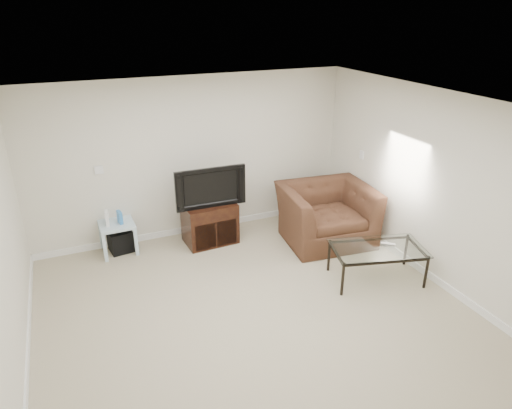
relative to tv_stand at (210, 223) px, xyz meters
name	(u,v)px	position (x,y,z in m)	size (l,w,h in m)	color
floor	(257,317)	(-0.08, -2.05, -0.32)	(5.00, 5.00, 0.00)	tan
ceiling	(257,108)	(-0.08, -2.05, 2.18)	(5.00, 5.00, 0.00)	white
wall_back	(193,158)	(-0.08, 0.45, 0.93)	(5.00, 0.02, 2.50)	silver
wall_right	(436,189)	(2.42, -2.05, 0.93)	(0.02, 5.00, 2.50)	silver
plate_back	(99,170)	(-1.48, 0.44, 0.93)	(0.12, 0.02, 0.12)	white
plate_right_switch	(362,155)	(2.40, -0.45, 0.93)	(0.02, 0.09, 0.13)	white
plate_right_outlet	(367,217)	(2.40, -0.75, -0.02)	(0.02, 0.08, 0.12)	white
tv_stand	(210,223)	(0.00, 0.00, 0.00)	(0.78, 0.54, 0.65)	black
dvd_player	(210,211)	(0.00, -0.04, 0.22)	(0.43, 0.30, 0.06)	black
television	(209,185)	(0.00, -0.03, 0.63)	(0.99, 0.20, 0.61)	black
side_table	(118,237)	(-1.36, 0.23, -0.09)	(0.49, 0.49, 0.47)	silver
subwoofer	(121,240)	(-1.33, 0.25, -0.16)	(0.33, 0.33, 0.33)	black
game_console	(107,218)	(-1.48, 0.21, 0.26)	(0.05, 0.16, 0.22)	white
game_case	(120,217)	(-1.30, 0.21, 0.24)	(0.05, 0.14, 0.19)	#337FCC
recliner	(327,205)	(1.69, -0.66, 0.27)	(1.35, 0.88, 1.18)	brown
coffee_table	(376,264)	(1.72, -1.91, -0.09)	(1.21, 0.68, 0.47)	black
remote	(388,244)	(1.90, -1.89, 0.16)	(0.19, 0.05, 0.02)	#B2B2B7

